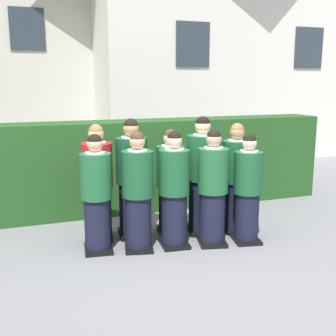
% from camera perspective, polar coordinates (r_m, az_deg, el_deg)
% --- Properties ---
extents(ground_plane, '(60.00, 60.00, 0.00)m').
position_cam_1_polar(ground_plane, '(5.96, 0.81, -10.39)').
color(ground_plane, slate).
extents(student_front_row_0, '(0.41, 0.52, 1.57)m').
position_cam_1_polar(student_front_row_0, '(5.64, -9.58, -3.81)').
color(student_front_row_0, black).
rests_on(student_front_row_0, ground).
extents(student_front_row_1, '(0.46, 0.54, 1.60)m').
position_cam_1_polar(student_front_row_1, '(5.64, -4.06, -3.55)').
color(student_front_row_1, black).
rests_on(student_front_row_1, ground).
extents(student_front_row_2, '(0.41, 0.49, 1.59)m').
position_cam_1_polar(student_front_row_2, '(5.74, 0.84, -3.27)').
color(student_front_row_2, black).
rests_on(student_front_row_2, ground).
extents(student_front_row_3, '(0.47, 0.55, 1.60)m').
position_cam_1_polar(student_front_row_3, '(5.85, 6.03, -3.01)').
color(student_front_row_3, black).
rests_on(student_front_row_3, ground).
extents(student_front_row_4, '(0.43, 0.50, 1.53)m').
position_cam_1_polar(student_front_row_4, '(6.00, 10.65, -3.10)').
color(student_front_row_4, black).
rests_on(student_front_row_4, ground).
extents(student_in_red_blazer, '(0.46, 0.53, 1.65)m').
position_cam_1_polar(student_in_red_blazer, '(6.07, -9.44, -2.31)').
color(student_in_red_blazer, black).
rests_on(student_in_red_blazer, ground).
extents(student_rear_row_1, '(0.45, 0.56, 1.72)m').
position_cam_1_polar(student_rear_row_1, '(6.13, -4.89, -1.74)').
color(student_rear_row_1, black).
rests_on(student_rear_row_1, ground).
extents(student_rear_row_2, '(0.43, 0.53, 1.56)m').
position_cam_1_polar(student_rear_row_2, '(6.19, 0.32, -2.29)').
color(student_rear_row_2, black).
rests_on(student_rear_row_2, ground).
extents(student_rear_row_3, '(0.50, 0.57, 1.74)m').
position_cam_1_polar(student_rear_row_3, '(6.28, 4.59, -1.34)').
color(student_rear_row_3, black).
rests_on(student_rear_row_3, ground).
extents(student_rear_row_4, '(0.44, 0.54, 1.63)m').
position_cam_1_polar(student_rear_row_4, '(6.41, 9.08, -1.64)').
color(student_rear_row_4, black).
rests_on(student_rear_row_4, ground).
extents(hedge, '(7.00, 0.70, 1.56)m').
position_cam_1_polar(hedge, '(7.44, -4.23, 0.37)').
color(hedge, '#214C1E').
rests_on(hedge, ground).
extents(school_building_main, '(8.22, 3.52, 7.36)m').
position_cam_1_polar(school_building_main, '(13.36, 7.70, 18.23)').
color(school_building_main, silver).
rests_on(school_building_main, ground).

